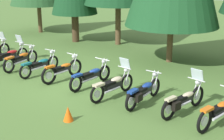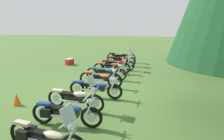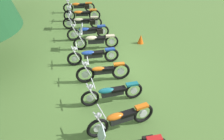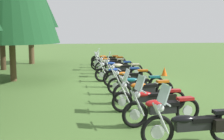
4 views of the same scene
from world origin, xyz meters
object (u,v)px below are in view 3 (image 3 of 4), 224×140
Objects in this scene: motorcycle_8 at (89,31)px; motorcycle_10 at (82,14)px; motorcycle_9 at (83,21)px; traffic_cone at (141,39)px; motorcycle_7 at (95,40)px; motorcycle_11 at (80,6)px; motorcycle_4 at (112,92)px; motorcycle_5 at (103,72)px; motorcycle_6 at (93,55)px; motorcycle_3 at (121,119)px.

motorcycle_10 is (2.66, 0.01, 0.01)m from motorcycle_8.
motorcycle_9 reaches higher than traffic_cone.
motorcycle_7 is 1.00× the size of motorcycle_10.
motorcycle_9 reaches higher than motorcycle_11.
motorcycle_4 is at bearing 148.29° from traffic_cone.
motorcycle_5 is 2.84m from motorcycle_7.
motorcycle_8 is at bearing -92.47° from motorcycle_4.
motorcycle_4 is 1.39m from motorcycle_5.
motorcycle_5 is at bearing 87.70° from motorcycle_8.
motorcycle_6 reaches higher than traffic_cone.
motorcycle_5 is 0.97× the size of motorcycle_10.
motorcycle_9 is 2.77m from motorcycle_11.
motorcycle_3 is 5.60m from motorcycle_7.
motorcycle_3 is at bearing 93.45° from motorcycle_5.
motorcycle_7 is (1.38, -0.38, 0.04)m from motorcycle_6.
motorcycle_8 is 1.01× the size of motorcycle_10.
motorcycle_6 is at bearing 98.27° from motorcycle_10.
motorcycle_9 is at bearing 45.28° from traffic_cone.
motorcycle_11 is at bearing 24.63° from traffic_cone.
motorcycle_8 is 1.01× the size of motorcycle_9.
motorcycle_9 is at bearing 96.16° from motorcycle_10.
motorcycle_6 is 4.04m from motorcycle_9.
motorcycle_5 is 0.96× the size of motorcycle_8.
motorcycle_3 is 1.00× the size of motorcycle_10.
motorcycle_7 is 2.67m from motorcycle_9.
motorcycle_6 is at bearing 98.66° from motorcycle_9.
motorcycle_5 is 5.49m from motorcycle_9.
motorcycle_10 is at bearing -86.94° from motorcycle_5.
traffic_cone is at bearing -128.86° from motorcycle_5.
motorcycle_6 is at bearing 83.43° from motorcycle_8.
motorcycle_5 is at bearing 137.16° from traffic_cone.
motorcycle_9 reaches higher than motorcycle_10.
motorcycle_6 is at bearing -97.96° from motorcycle_3.
motorcycle_3 is at bearing 94.51° from motorcycle_6.
motorcycle_5 is 0.98× the size of motorcycle_9.
motorcycle_10 is at bearing -90.00° from motorcycle_6.
motorcycle_3 is at bearing 154.53° from traffic_cone.
motorcycle_8 is (2.59, -0.27, 0.01)m from motorcycle_6.
motorcycle_4 is at bearing -101.94° from motorcycle_3.
motorcycle_9 is at bearing -91.27° from motorcycle_4.
motorcycle_11 reaches higher than motorcycle_4.
motorcycle_9 is (6.87, 0.03, 0.03)m from motorcycle_4.
motorcycle_10 is at bearing 95.93° from motorcycle_11.
motorcycle_6 is (1.45, 0.15, -0.02)m from motorcycle_5.
motorcycle_10 is (9.46, -0.13, -0.00)m from motorcycle_3.
motorcycle_11 is 5.93m from traffic_cone.
motorcycle_10 is at bearing -100.47° from motorcycle_3.
motorcycle_9 is (5.49, -0.00, 0.01)m from motorcycle_5.
motorcycle_9 is at bearing -86.05° from motorcycle_5.
motorcycle_5 is at bearing -90.28° from motorcycle_4.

